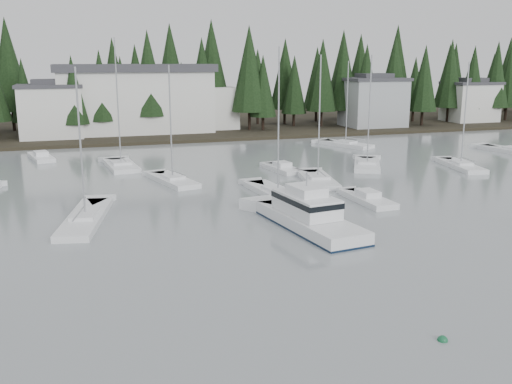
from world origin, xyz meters
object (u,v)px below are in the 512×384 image
house_east_a (373,101)px  runabout_1 (368,200)px  house_west (51,110)px  sailboat_1 (461,167)px  runabout_4 (282,170)px  runabout_3 (41,158)px  sailboat_12 (278,196)px  sailboat_5 (346,145)px  sailboat_2 (173,182)px  sailboat_4 (367,166)px  sailboat_9 (121,167)px  house_east_b (470,101)px  sailboat_11 (318,181)px  harbor_inn (148,99)px  sailboat_7 (86,220)px  cabin_cruiser_center (309,218)px

house_east_a → runabout_1: 55.06m
house_west → sailboat_1: bearing=-39.8°
house_east_a → runabout_4: size_ratio=1.72×
runabout_1 → runabout_3: 42.34m
sailboat_12 → house_east_a: bearing=-43.5°
sailboat_5 → runabout_3: 41.14m
sailboat_2 → sailboat_4: bearing=-99.6°
house_east_a → sailboat_5: size_ratio=0.85×
sailboat_9 → runabout_3: 12.46m
sailboat_9 → house_east_a: bearing=-67.0°
house_east_b → runabout_4: (-50.95, -34.38, -4.27)m
sailboat_9 → runabout_1: size_ratio=2.25×
sailboat_11 → runabout_4: bearing=22.7°
house_east_a → sailboat_5: (-13.78, -17.41, -4.83)m
harbor_inn → sailboat_9: (-6.95, -29.26, -5.69)m
sailboat_2 → sailboat_7: (-8.69, -12.05, -0.02)m
runabout_4 → house_east_a: bearing=-50.9°
house_east_b → sailboat_1: bearing=-128.5°
house_east_a → sailboat_9: sailboat_9 is taller
house_east_b → house_west: bearing=-179.2°
runabout_1 → sailboat_1: bearing=-59.9°
sailboat_2 → house_east_a: bearing=-64.4°
sailboat_2 → sailboat_1: bearing=-107.6°
cabin_cruiser_center → sailboat_2: 20.01m
house_east_b → sailboat_9: 73.17m
sailboat_5 → sailboat_11: bearing=123.1°
sailboat_4 → runabout_1: sailboat_4 is taller
runabout_4 → sailboat_11: bearing=-177.3°
sailboat_4 → runabout_4: sailboat_4 is taller
sailboat_7 → sailboat_12: size_ratio=0.88×
sailboat_1 → sailboat_9: 38.98m
house_east_b → sailboat_7: sailboat_7 is taller
cabin_cruiser_center → sailboat_5: 41.79m
cabin_cruiser_center → sailboat_11: bearing=-34.0°
cabin_cruiser_center → sailboat_1: sailboat_1 is taller
runabout_1 → sailboat_4: bearing=-29.9°
sailboat_5 → runabout_4: sailboat_5 is taller
harbor_inn → sailboat_4: (20.25, -37.25, -5.70)m
sailboat_5 → sailboat_1: bearing=170.2°
sailboat_11 → runabout_4: size_ratio=2.13×
sailboat_2 → runabout_1: (14.90, -13.06, 0.06)m
sailboat_1 → sailboat_11: (-18.80, -2.32, -0.00)m
harbor_inn → sailboat_12: sailboat_12 is taller
sailboat_12 → cabin_cruiser_center: bearing=167.5°
house_west → runabout_4: house_west is taller
house_east_b → sailboat_4: bearing=-139.4°
sailboat_5 → house_west: bearing=41.0°
house_east_a → house_east_b: bearing=5.2°
sailboat_7 → sailboat_11: sailboat_11 is taller
runabout_3 → runabout_4: bearing=-134.9°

